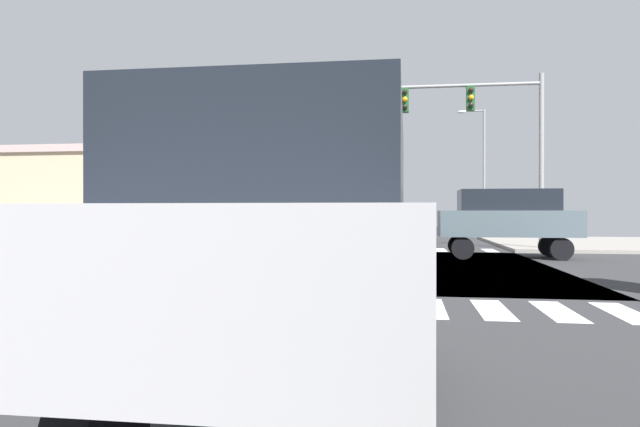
% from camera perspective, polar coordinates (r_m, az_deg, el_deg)
% --- Properties ---
extents(ground, '(90.00, 90.00, 0.05)m').
position_cam_1_polar(ground, '(17.21, -1.13, -5.18)').
color(ground, '#2E2F31').
extents(sidewalk_corner_ne, '(12.00, 12.00, 0.14)m').
position_cam_1_polar(sidewalk_corner_ne, '(30.66, 27.83, -2.67)').
color(sidewalk_corner_ne, gray).
rests_on(sidewalk_corner_ne, ground).
extents(sidewalk_corner_nw, '(12.00, 12.00, 0.14)m').
position_cam_1_polar(sidewalk_corner_nw, '(33.00, -20.26, -2.45)').
color(sidewalk_corner_nw, gray).
rests_on(sidewalk_corner_nw, ground).
extents(crosswalk_near, '(13.50, 2.00, 0.01)m').
position_cam_1_polar(crosswalk_near, '(10.21, -9.49, -8.72)').
color(crosswalk_near, silver).
rests_on(crosswalk_near, ground).
extents(crosswalk_far, '(13.50, 2.00, 0.01)m').
position_cam_1_polar(crosswalk_far, '(24.45, 1.16, -3.52)').
color(crosswalk_far, silver).
rests_on(crosswalk_far, ground).
extents(traffic_signal_mast, '(6.33, 0.55, 7.20)m').
position_cam_1_polar(traffic_signal_mast, '(24.85, 15.76, 8.77)').
color(traffic_signal_mast, gray).
rests_on(traffic_signal_mast, ground).
extents(street_lamp, '(1.78, 0.32, 8.26)m').
position_cam_1_polar(street_lamp, '(39.08, 15.59, 5.09)').
color(street_lamp, gray).
rests_on(street_lamp, ground).
extents(bank_building, '(12.76, 8.47, 5.20)m').
position_cam_1_polar(bank_building, '(39.41, -25.94, 1.66)').
color(bank_building, tan).
rests_on(bank_building, ground).
extents(suv_queued_3, '(4.60, 1.96, 2.34)m').
position_cam_1_polar(suv_queued_3, '(20.68, 18.06, -0.35)').
color(suv_queued_3, black).
rests_on(suv_queued_3, ground).
extents(suv_trailing_4, '(1.96, 4.60, 2.34)m').
position_cam_1_polar(suv_trailing_4, '(4.56, -2.49, -2.22)').
color(suv_trailing_4, black).
rests_on(suv_trailing_4, ground).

